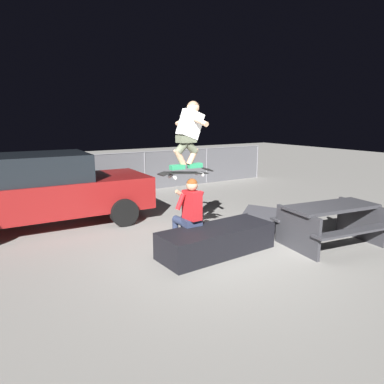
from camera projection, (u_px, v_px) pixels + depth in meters
The scene contains 9 objects.
ground_plane at pixel (216, 251), 6.20m from camera, with size 40.00×40.00×0.00m, color gray.
ledge_box_main at pixel (216, 240), 6.07m from camera, with size 2.06×0.77×0.46m, color black.
person_sitting_on_ledge at pixel (189, 210), 6.16m from camera, with size 0.59×0.76×1.29m.
skateboard at pixel (186, 173), 5.99m from camera, with size 1.03×0.25×0.13m.
skater_airborne at pixel (189, 132), 5.88m from camera, with size 0.62×0.89×1.12m.
kicker_ramp at pixel (259, 222), 7.67m from camera, with size 1.37×1.30×0.40m.
picnic_table_back at pixel (331, 218), 6.42m from camera, with size 1.87×1.57×0.75m.
fence_back at pixel (109, 173), 10.67m from camera, with size 12.05×0.05×1.25m.
parked_car at pixel (47, 190), 7.53m from camera, with size 4.26×2.04×1.56m.
Camera 1 is at (-3.45, -4.74, 2.30)m, focal length 33.00 mm.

